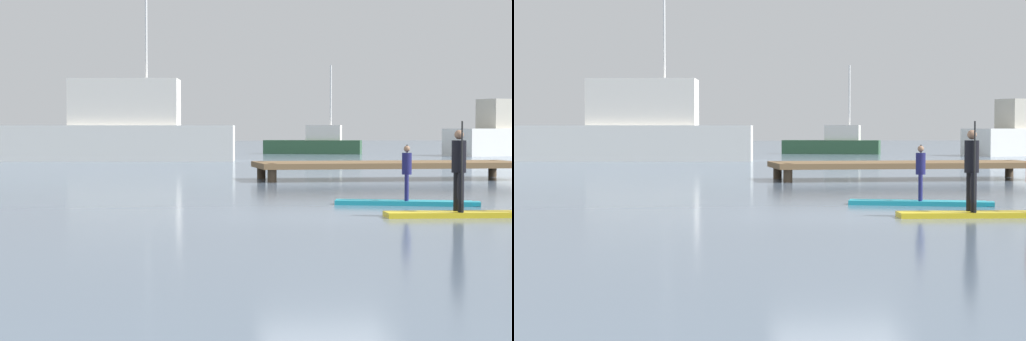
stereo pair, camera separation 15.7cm
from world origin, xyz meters
The scene contains 8 objects.
ground_plane centered at (0.00, 0.00, 0.00)m, with size 240.00×240.00×0.00m, color slate.
paddleboard_near centered at (2.24, 2.16, 0.05)m, with size 3.07×1.43×0.10m.
paddler_child_solo centered at (2.24, 2.17, 0.77)m, with size 0.26×0.39×1.20m.
paddleboard_far centered at (2.66, -0.70, 0.05)m, with size 3.42×0.89×0.10m.
paddler_adult centered at (2.35, -0.67, 0.97)m, with size 0.29×0.49×1.68m.
fishing_boat_white_large centered at (-4.55, 32.79, 1.50)m, with size 14.88×5.55×11.41m.
trawler_grey_distant centered at (9.30, 44.82, 0.70)m, with size 6.60×3.66×5.89m.
floating_dock centered at (4.82, 12.40, 0.48)m, with size 8.61×2.77×0.58m.
Camera 2 is at (-3.84, -17.70, 1.63)m, focal length 67.20 mm.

